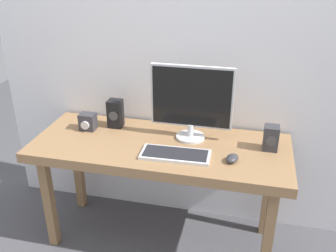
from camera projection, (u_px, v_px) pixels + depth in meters
name	position (u px, v px, depth m)	size (l,w,h in m)	color
ground_plane	(161.00, 237.00, 2.52)	(6.00, 6.00, 0.00)	#4C4C51
desk	(160.00, 154.00, 2.25)	(1.52, 0.61, 0.71)	#936D47
monitor	(192.00, 101.00, 2.19)	(0.48, 0.17, 0.45)	silver
keyboard_primary	(175.00, 155.00, 2.08)	(0.39, 0.18, 0.02)	silver
mouse	(232.00, 158.00, 2.03)	(0.06, 0.09, 0.04)	#333338
speaker_right	(271.00, 138.00, 2.13)	(0.08, 0.08, 0.15)	#333338
speaker_left	(115.00, 114.00, 2.40)	(0.09, 0.09, 0.18)	black
audio_controller	(88.00, 122.00, 2.37)	(0.10, 0.09, 0.11)	#333338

